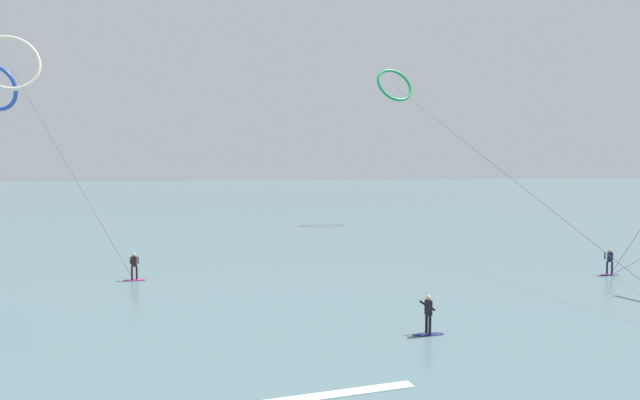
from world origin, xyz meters
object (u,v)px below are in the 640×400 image
(surfer_magenta, at_px, (134,268))
(surfer_violet, at_px, (610,264))
(kite_ivory, at_px, (9,63))
(surfer_navy, at_px, (428,318))
(kite_emerald, at_px, (395,85))

(surfer_magenta, xyz_separation_m, surfer_violet, (29.81, -3.61, 0.00))
(kite_ivory, bearing_deg, surfer_navy, -67.19)
(surfer_magenta, distance_m, kite_ivory, 29.34)
(surfer_navy, height_order, kite_emerald, kite_emerald)
(surfer_violet, bearing_deg, surfer_magenta, 29.19)
(surfer_navy, distance_m, kite_emerald, 46.53)
(surfer_magenta, bearing_deg, surfer_navy, 124.85)
(surfer_magenta, relative_size, surfer_navy, 1.00)
(surfer_magenta, height_order, surfer_navy, same)
(surfer_magenta, relative_size, surfer_violet, 1.00)
(surfer_navy, bearing_deg, surfer_magenta, -143.13)
(surfer_magenta, bearing_deg, kite_emerald, -142.87)
(surfer_magenta, xyz_separation_m, kite_ivory, (-13.74, 20.75, 15.55))
(surfer_magenta, bearing_deg, surfer_violet, 161.80)
(surfer_magenta, xyz_separation_m, kite_emerald, (25.66, 28.93, 15.54))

